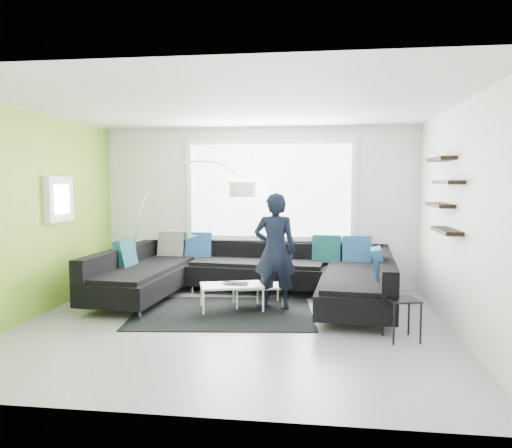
{
  "coord_description": "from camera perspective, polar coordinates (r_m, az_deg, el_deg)",
  "views": [
    {
      "loc": [
        1.11,
        -6.21,
        1.87
      ],
      "look_at": [
        0.17,
        0.9,
        1.24
      ],
      "focal_mm": 35.0,
      "sensor_mm": 36.0,
      "label": 1
    }
  ],
  "objects": [
    {
      "name": "person",
      "position": [
        7.26,
        2.19,
        -3.11
      ],
      "size": [
        0.64,
        0.43,
        1.7
      ],
      "primitive_type": "imported",
      "rotation": [
        0.0,
        0.0,
        3.16
      ],
      "color": "black",
      "rests_on": "ground"
    },
    {
      "name": "coffee_table",
      "position": [
        7.4,
        -1.26,
        -8.16
      ],
      "size": [
        1.29,
        0.97,
        0.37
      ],
      "primitive_type": "cube",
      "rotation": [
        0.0,
        0.0,
        0.3
      ],
      "color": "white",
      "rests_on": "ground"
    },
    {
      "name": "ground",
      "position": [
        6.58,
        -2.51,
        -11.54
      ],
      "size": [
        5.5,
        5.5,
        0.0
      ],
      "primitive_type": "plane",
      "color": "gray",
      "rests_on": "ground"
    },
    {
      "name": "side_table",
      "position": [
        6.19,
        16.3,
        -10.42
      ],
      "size": [
        0.44,
        0.44,
        0.49
      ],
      "primitive_type": "cube",
      "rotation": [
        0.0,
        0.0,
        0.25
      ],
      "color": "black",
      "rests_on": "ground"
    },
    {
      "name": "laptop",
      "position": [
        7.21,
        -2.47,
        -6.88
      ],
      "size": [
        0.41,
        0.29,
        0.03
      ],
      "primitive_type": "imported",
      "rotation": [
        0.0,
        0.0,
        -0.07
      ],
      "color": "black",
      "rests_on": "coffee_table"
    },
    {
      "name": "rug",
      "position": [
        7.18,
        -3.77,
        -10.07
      ],
      "size": [
        2.69,
        2.09,
        0.01
      ],
      "primitive_type": "cube",
      "rotation": [
        0.0,
        0.0,
        0.11
      ],
      "color": "black",
      "rests_on": "ground"
    },
    {
      "name": "arc_lamp",
      "position": [
        8.44,
        -13.67,
        -0.38
      ],
      "size": [
        2.08,
        0.72,
        2.2
      ],
      "primitive_type": null,
      "rotation": [
        0.0,
        0.0,
        0.06
      ],
      "color": "silver",
      "rests_on": "ground"
    },
    {
      "name": "sectional_sofa",
      "position": [
        7.66,
        -1.1,
        -6.01
      ],
      "size": [
        4.5,
        2.98,
        0.93
      ],
      "rotation": [
        0.0,
        0.0,
        -0.07
      ],
      "color": "black",
      "rests_on": "ground"
    },
    {
      "name": "room_shell",
      "position": [
        6.5,
        -1.93,
        4.45
      ],
      "size": [
        5.54,
        5.04,
        2.82
      ],
      "color": "white",
      "rests_on": "ground"
    }
  ]
}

